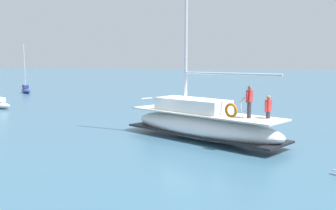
% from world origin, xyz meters
% --- Properties ---
extents(ground_plane, '(400.00, 400.00, 0.00)m').
position_xyz_m(ground_plane, '(0.00, 0.00, 0.00)').
color(ground_plane, '#38607A').
extents(main_sailboat, '(5.84, 9.80, 13.96)m').
position_xyz_m(main_sailboat, '(-0.75, -1.12, 0.92)').
color(main_sailboat, white).
rests_on(main_sailboat, ground).
extents(moored_catamaran, '(3.24, 3.80, 6.66)m').
position_xyz_m(moored_catamaran, '(19.84, 30.18, 0.48)').
color(moored_catamaran, navy).
rests_on(moored_catamaran, ground).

